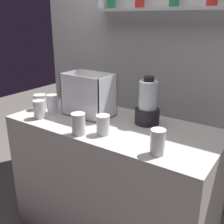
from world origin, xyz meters
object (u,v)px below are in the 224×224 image
(juice_cup_beet_rightmost, at_px, (158,143))
(juice_cup_mango_far_left, at_px, (40,103))
(carrot_display_bin, at_px, (89,102))
(juice_cup_pomegranate_far_right, at_px, (103,126))
(juice_cup_mango_left, at_px, (52,105))
(blender_pitcher, at_px, (148,105))
(juice_cup_orange_right, at_px, (78,125))
(juice_cup_beet_middle, at_px, (40,111))

(juice_cup_beet_rightmost, bearing_deg, juice_cup_mango_far_left, 171.87)
(carrot_display_bin, distance_m, juice_cup_pomegranate_far_right, 0.37)
(juice_cup_pomegranate_far_right, bearing_deg, juice_cup_mango_far_left, 170.98)
(carrot_display_bin, relative_size, juice_cup_mango_left, 2.49)
(blender_pitcher, height_order, juice_cup_orange_right, blender_pitcher)
(juice_cup_mango_left, distance_m, juice_cup_beet_middle, 0.13)
(carrot_display_bin, height_order, juice_cup_mango_far_left, carrot_display_bin)
(juice_cup_mango_left, distance_m, juice_cup_beet_rightmost, 0.92)
(carrot_display_bin, distance_m, juice_cup_mango_left, 0.27)
(juice_cup_mango_left, bearing_deg, juice_cup_pomegranate_far_right, -10.93)
(carrot_display_bin, xyz_separation_m, blender_pitcher, (0.43, 0.08, 0.03))
(blender_pitcher, xyz_separation_m, juice_cup_beet_middle, (-0.66, -0.33, -0.07))
(juice_cup_beet_middle, height_order, juice_cup_pomegranate_far_right, juice_cup_beet_middle)
(juice_cup_beet_middle, relative_size, juice_cup_beet_rightmost, 0.94)
(carrot_display_bin, relative_size, juice_cup_beet_middle, 2.66)
(juice_cup_orange_right, height_order, juice_cup_pomegranate_far_right, juice_cup_orange_right)
(juice_cup_mango_left, distance_m, juice_cup_orange_right, 0.46)
(juice_cup_orange_right, bearing_deg, blender_pitcher, 56.98)
(juice_cup_beet_middle, bearing_deg, juice_cup_mango_far_left, 137.62)
(blender_pitcher, relative_size, juice_cup_pomegranate_far_right, 2.63)
(juice_cup_pomegranate_far_right, bearing_deg, juice_cup_mango_left, 169.07)
(juice_cup_mango_left, bearing_deg, carrot_display_bin, 26.17)
(blender_pitcher, bearing_deg, juice_cup_mango_left, -163.16)
(juice_cup_mango_left, height_order, juice_cup_beet_rightmost, same)
(carrot_display_bin, xyz_separation_m, juice_cup_beet_middle, (-0.23, -0.25, -0.04))
(juice_cup_orange_right, relative_size, juice_cup_beet_rightmost, 0.97)
(blender_pitcher, xyz_separation_m, juice_cup_beet_rightmost, (0.24, -0.35, -0.06))
(blender_pitcher, relative_size, juice_cup_beet_rightmost, 2.33)
(blender_pitcher, distance_m, juice_cup_beet_rightmost, 0.43)
(juice_cup_mango_left, relative_size, juice_cup_pomegranate_far_right, 1.13)
(juice_cup_mango_left, xyz_separation_m, juice_cup_beet_rightmost, (0.91, -0.15, 0.00))
(juice_cup_mango_left, bearing_deg, blender_pitcher, 16.84)
(juice_cup_beet_rightmost, bearing_deg, carrot_display_bin, 158.25)
(juice_cup_mango_left, relative_size, juice_cup_beet_rightmost, 1.00)
(juice_cup_beet_middle, bearing_deg, juice_cup_pomegranate_far_right, 2.99)
(blender_pitcher, distance_m, juice_cup_orange_right, 0.47)
(juice_cup_beet_rightmost, bearing_deg, juice_cup_orange_right, -175.34)
(juice_cup_pomegranate_far_right, bearing_deg, blender_pitcher, 66.37)
(juice_cup_mango_far_left, bearing_deg, juice_cup_mango_left, -1.35)
(carrot_display_bin, bearing_deg, juice_cup_orange_right, -60.58)
(juice_cup_pomegranate_far_right, height_order, juice_cup_beet_rightmost, juice_cup_beet_rightmost)
(juice_cup_mango_left, bearing_deg, juice_cup_orange_right, -24.15)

